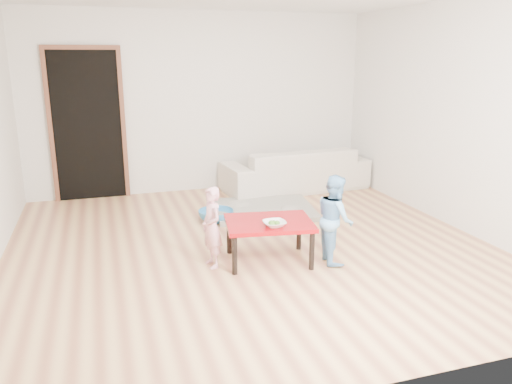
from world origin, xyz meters
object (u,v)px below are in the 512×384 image
bowl (274,224)px  child_pink (212,227)px  sofa (295,169)px  red_table (269,241)px  child_blue (335,219)px  basin (216,215)px

bowl → child_pink: bearing=158.7°
child_pink → sofa: bearing=133.0°
red_table → child_pink: 0.59m
red_table → child_blue: child_blue is taller
sofa → red_table: sofa is taller
bowl → child_pink: child_pink is taller
bowl → basin: 1.60m
child_pink → child_blue: size_ratio=0.90×
red_table → bowl: bearing=-91.3°
child_blue → red_table: bearing=81.4°
sofa → bowl: (-1.28, -2.66, 0.13)m
child_pink → child_blue: child_blue is taller
child_blue → basin: child_blue is taller
child_pink → basin: child_pink is taller
bowl → child_blue: (0.62, -0.02, -0.01)m
child_pink → red_table: bearing=74.9°
red_table → basin: 1.40m
bowl → basin: bowl is taller
sofa → basin: bearing=31.8°
red_table → child_blue: 0.68m
sofa → bowl: bearing=59.2°
sofa → child_pink: size_ratio=2.76×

